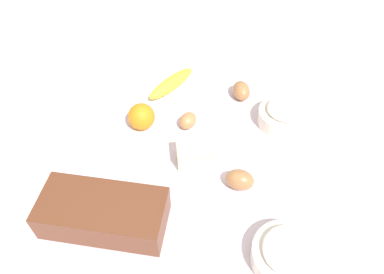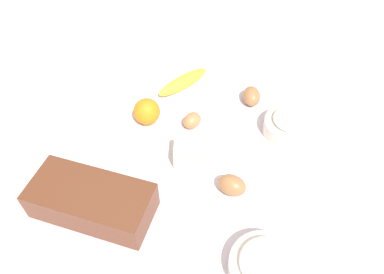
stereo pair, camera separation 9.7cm
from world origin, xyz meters
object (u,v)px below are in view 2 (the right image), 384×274
Objects in this scene: egg_near_butter at (232,185)px; egg_loose at (252,96)px; orange_fruit at (147,112)px; butter_block at (192,153)px; loaf_pan at (92,200)px; flour_bowl at (289,125)px; egg_beside_bowl at (192,120)px; banana at (183,82)px; sugar_bowl at (266,266)px.

egg_near_butter is 0.33m from egg_loose.
butter_block is at bearing 147.06° from orange_fruit.
loaf_pan is at bearing 87.25° from orange_fruit.
orange_fruit is at bearing 9.66° from flour_bowl.
flour_bowl is 0.29m from butter_block.
egg_loose reaches higher than egg_beside_bowl.
loaf_pan reaches higher than egg_loose.
orange_fruit is (0.40, 0.07, 0.01)m from flour_bowl.
butter_block is at bearing -129.54° from loaf_pan.
flour_bowl is 1.56× the size of butter_block.
butter_block is 0.13m from egg_beside_bowl.
flour_bowl is 1.85× the size of orange_fruit.
egg_near_butter is 1.23× the size of egg_beside_bowl.
banana is 0.18m from orange_fruit.
flour_bowl reaches higher than egg_beside_bowl.
egg_beside_bowl is (-0.14, -0.33, -0.02)m from loaf_pan.
loaf_pan is 0.36m from egg_beside_bowl.
sugar_bowl reaches higher than egg_loose.
orange_fruit is (-0.02, -0.31, -0.00)m from loaf_pan.
flour_bowl is at bearing -115.13° from egg_near_butter.
egg_loose is (-0.27, -0.16, -0.01)m from orange_fruit.
sugar_bowl is 0.34m from butter_block.
banana is (0.34, -0.11, -0.01)m from flour_bowl.
flour_bowl is 0.27m from egg_beside_bowl.
sugar_bowl is at bearing 125.55° from egg_beside_bowl.
egg_beside_bowl is at bearing -112.33° from loaf_pan.
egg_near_butter is at bearing 149.02° from orange_fruit.
butter_block reaches higher than egg_loose.
sugar_bowl is at bearing 175.92° from loaf_pan.
butter_block is (-0.11, 0.28, 0.01)m from banana.
egg_beside_bowl is at bearing 10.67° from flour_bowl.
loaf_pan is 0.31m from orange_fruit.
loaf_pan reaches higher than butter_block.
loaf_pan is 4.01× the size of egg_near_butter.
egg_loose is at bearing -119.97° from loaf_pan.
orange_fruit reaches higher than sugar_bowl.
loaf_pan is 0.49m from banana.
egg_loose is at bearing -112.36° from butter_block.
egg_near_butter is (0.11, 0.24, -0.01)m from flour_bowl.
orange_fruit is 0.20m from butter_block.
loaf_pan reaches higher than orange_fruit.
egg_near_butter is (-0.30, -0.14, -0.02)m from loaf_pan.
sugar_bowl is at bearing 138.21° from orange_fruit.
banana is 0.30m from butter_block.
orange_fruit is (0.05, 0.18, 0.02)m from banana.
egg_near_butter is 0.24m from egg_beside_bowl.
egg_beside_bowl is at bearing -74.56° from butter_block.
orange_fruit is 0.32m from egg_loose.
orange_fruit reaches higher than banana.
egg_beside_bowl is 0.21m from egg_loose.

